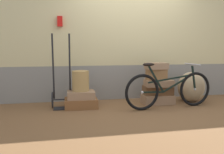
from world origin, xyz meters
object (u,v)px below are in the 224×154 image
object	(u,v)px
suitcase_0	(81,103)
suitcase_3	(158,90)
suitcase_2	(158,99)
suitcase_5	(156,74)
suitcase_1	(81,95)
suitcase_4	(159,83)
wicker_basket	(81,81)
suitcase_6	(156,66)
luggage_trolley	(62,91)
burlap_sack	(191,87)
bicycle	(169,89)

from	to	relation	value
suitcase_0	suitcase_3	distance (m)	1.54
suitcase_2	suitcase_5	distance (m)	0.50
suitcase_0	suitcase_1	bearing A→B (deg)	38.59
suitcase_1	suitcase_4	bearing A→B (deg)	1.25
suitcase_0	wicker_basket	xyz separation A→B (m)	(0.00, 0.03, 0.41)
suitcase_1	wicker_basket	bearing A→B (deg)	93.72
suitcase_0	suitcase_4	distance (m)	1.56
suitcase_4	suitcase_0	bearing A→B (deg)	-175.69
suitcase_5	suitcase_2	bearing A→B (deg)	-16.26
suitcase_6	suitcase_3	bearing A→B (deg)	36.61
wicker_basket	suitcase_4	bearing A→B (deg)	-1.12
suitcase_6	luggage_trolley	world-z (taller)	luggage_trolley
luggage_trolley	suitcase_4	bearing A→B (deg)	-2.13
suitcase_1	wicker_basket	distance (m)	0.26
burlap_sack	suitcase_0	bearing A→B (deg)	-178.67
burlap_sack	suitcase_6	bearing A→B (deg)	-176.29
suitcase_3	wicker_basket	distance (m)	1.54
suitcase_2	burlap_sack	bearing A→B (deg)	3.17
suitcase_3	burlap_sack	xyz separation A→B (m)	(0.73, 0.01, 0.04)
suitcase_3	wicker_basket	xyz separation A→B (m)	(-1.53, -0.02, 0.23)
suitcase_1	suitcase_3	xyz separation A→B (m)	(1.53, 0.04, 0.02)
suitcase_3	suitcase_6	distance (m)	0.49
suitcase_3	burlap_sack	world-z (taller)	burlap_sack
suitcase_0	burlap_sack	distance (m)	2.27
burlap_sack	luggage_trolley	bearing A→B (deg)	179.63
suitcase_2	bicycle	bearing A→B (deg)	-80.43
suitcase_4	suitcase_6	size ratio (longest dim) A/B	1.28
suitcase_2	bicycle	xyz separation A→B (m)	(0.06, -0.37, 0.26)
wicker_basket	bicycle	world-z (taller)	bicycle
suitcase_3	luggage_trolley	bearing A→B (deg)	-174.88
suitcase_2	luggage_trolley	world-z (taller)	luggage_trolley
suitcase_3	suitcase_4	xyz separation A→B (m)	(-0.00, -0.05, 0.15)
suitcase_0	suitcase_2	bearing A→B (deg)	0.93
suitcase_0	suitcase_6	xyz separation A→B (m)	(1.47, 0.00, 0.66)
suitcase_0	suitcase_6	world-z (taller)	suitcase_6
suitcase_3	luggage_trolley	world-z (taller)	luggage_trolley
suitcase_3	luggage_trolley	xyz separation A→B (m)	(-1.87, 0.02, 0.05)
suitcase_2	suitcase_4	xyz separation A→B (m)	(0.01, -0.01, 0.33)
suitcase_1	burlap_sack	xyz separation A→B (m)	(2.26, 0.05, 0.07)
suitcase_5	bicycle	bearing A→B (deg)	-69.76
suitcase_0	luggage_trolley	size ratio (longest dim) A/B	0.44
burlap_sack	suitcase_5	bearing A→B (deg)	-177.93
bicycle	luggage_trolley	bearing A→B (deg)	167.30
suitcase_0	wicker_basket	distance (m)	0.41
suitcase_1	suitcase_3	distance (m)	1.53
suitcase_4	suitcase_3	bearing A→B (deg)	90.33
suitcase_0	bicycle	distance (m)	1.64
suitcase_2	suitcase_3	size ratio (longest dim) A/B	1.08
suitcase_0	luggage_trolley	bearing A→B (deg)	168.92
suitcase_3	bicycle	xyz separation A→B (m)	(0.05, -0.41, 0.08)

